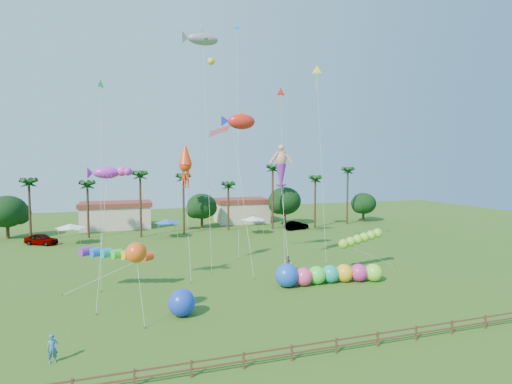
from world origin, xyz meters
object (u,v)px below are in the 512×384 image
object	(u,v)px
spectator_b	(288,264)
car_b	(296,226)
spectator_a	(52,349)
blue_ball	(182,303)
caterpillar_inflatable	(325,274)
car_a	(41,239)

from	to	relation	value
spectator_b	car_b	bearing A→B (deg)	93.92
spectator_a	blue_ball	xyz separation A→B (m)	(8.24, 4.98, 0.19)
caterpillar_inflatable	blue_ball	size ratio (longest dim) A/B	5.30
car_b	caterpillar_inflatable	world-z (taller)	caterpillar_inflatable
blue_ball	car_b	bearing A→B (deg)	54.21
car_a	blue_ball	size ratio (longest dim) A/B	2.29
spectator_a	blue_ball	world-z (taller)	blue_ball
car_b	spectator_a	xyz separation A→B (m)	(-33.26, -39.68, 0.10)
spectator_a	blue_ball	size ratio (longest dim) A/B	0.82
car_b	spectator_b	bearing A→B (deg)	140.82
car_a	spectator_a	bearing A→B (deg)	-137.84
spectator_b	caterpillar_inflatable	xyz separation A→B (m)	(1.87, -4.93, 0.01)
spectator_a	spectator_b	bearing A→B (deg)	20.89
spectator_a	caterpillar_inflatable	distance (m)	24.46
spectator_a	car_a	bearing A→B (deg)	88.18
spectator_a	car_b	bearing A→B (deg)	37.26
car_a	caterpillar_inflatable	size ratio (longest dim) A/B	0.43
caterpillar_inflatable	blue_ball	xyz separation A→B (m)	(-14.51, -3.99, 0.10)
car_b	blue_ball	xyz separation A→B (m)	(-25.02, -34.70, 0.30)
car_a	spectator_a	world-z (taller)	spectator_a
spectator_a	blue_ball	distance (m)	9.63
spectator_b	spectator_a	bearing A→B (deg)	-116.78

